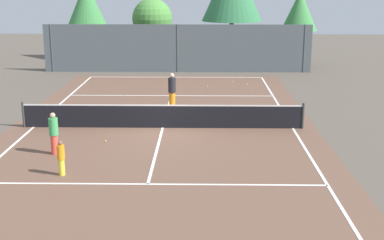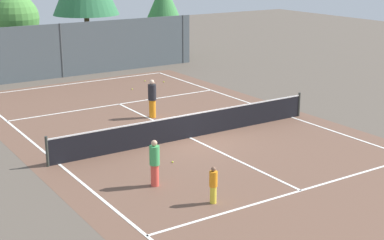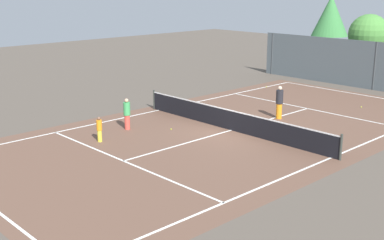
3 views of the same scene
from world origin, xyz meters
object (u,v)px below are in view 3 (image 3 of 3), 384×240
at_px(player_2, 127,114).
at_px(player_0, 279,102).
at_px(tennis_ball_0, 171,129).
at_px(tennis_ball_4, 361,107).
at_px(tennis_ball_5, 205,112).
at_px(tennis_ball_7, 266,87).
at_px(player_1, 99,129).
at_px(tennis_ball_2, 255,119).
at_px(tennis_ball_8, 207,120).
at_px(tennis_ball_3, 240,130).

bearing_deg(player_2, player_0, 61.23).
relative_size(tennis_ball_0, tennis_ball_4, 1.00).
relative_size(player_2, tennis_ball_5, 23.22).
relative_size(tennis_ball_4, tennis_ball_7, 1.00).
height_order(tennis_ball_4, tennis_ball_7, same).
relative_size(player_0, player_1, 1.51).
xyz_separation_m(player_0, tennis_ball_2, (-0.77, -1.03, -0.86)).
bearing_deg(tennis_ball_4, tennis_ball_8, -115.72).
bearing_deg(player_0, tennis_ball_0, -112.54).
bearing_deg(player_1, tennis_ball_7, 99.76).
xyz_separation_m(player_2, tennis_ball_0, (1.55, 1.48, -0.75)).
bearing_deg(tennis_ball_3, player_2, -135.73).
bearing_deg(tennis_ball_5, player_2, -92.60).
bearing_deg(player_0, tennis_ball_2, -126.60).
height_order(player_1, tennis_ball_4, player_1).
distance_m(player_1, tennis_ball_8, 6.14).
height_order(tennis_ball_2, tennis_ball_3, same).
bearing_deg(tennis_ball_2, tennis_ball_0, -108.76).
bearing_deg(tennis_ball_8, tennis_ball_5, 139.77).
height_order(player_0, tennis_ball_2, player_0).
relative_size(player_2, tennis_ball_7, 23.22).
relative_size(tennis_ball_4, tennis_ball_8, 1.00).
bearing_deg(tennis_ball_5, tennis_ball_4, 53.75).
xyz_separation_m(player_1, tennis_ball_2, (2.28, 8.07, -0.56)).
distance_m(tennis_ball_7, tennis_ball_8, 9.69).
height_order(player_2, tennis_ball_3, player_2).
bearing_deg(tennis_ball_0, tennis_ball_3, 44.71).
relative_size(tennis_ball_3, tennis_ball_5, 1.00).
height_order(player_1, tennis_ball_3, player_1).
relative_size(player_0, tennis_ball_4, 26.39).
relative_size(tennis_ball_2, tennis_ball_8, 1.00).
distance_m(tennis_ball_2, tennis_ball_8, 2.52).
relative_size(tennis_ball_5, tennis_ball_7, 1.00).
bearing_deg(tennis_ball_0, tennis_ball_4, 69.65).
xyz_separation_m(player_0, tennis_ball_8, (-2.30, -3.03, -0.86)).
relative_size(tennis_ball_3, tennis_ball_8, 1.00).
relative_size(tennis_ball_3, tennis_ball_4, 1.00).
bearing_deg(player_0, tennis_ball_7, 133.02).
bearing_deg(tennis_ball_4, tennis_ball_5, -126.25).
bearing_deg(player_0, player_1, -108.53).
height_order(tennis_ball_3, tennis_ball_7, same).
bearing_deg(tennis_ball_4, tennis_ball_0, -110.35).
relative_size(player_1, tennis_ball_7, 17.47).
distance_m(tennis_ball_3, tennis_ball_4, 8.75).
height_order(player_1, tennis_ball_7, player_1).
xyz_separation_m(tennis_ball_4, tennis_ball_8, (-4.07, -8.44, 0.00)).
distance_m(player_0, tennis_ball_8, 3.90).
bearing_deg(tennis_ball_3, tennis_ball_4, 78.90).
bearing_deg(tennis_ball_7, tennis_ball_4, -5.02).
bearing_deg(player_0, tennis_ball_3, -88.54).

